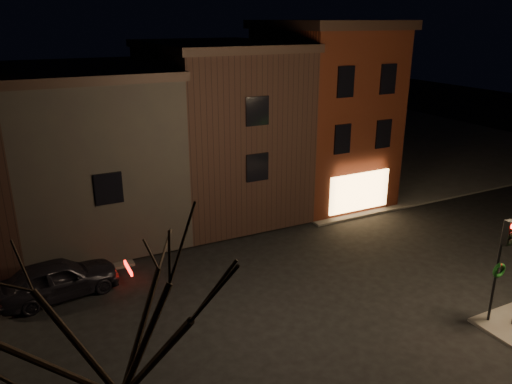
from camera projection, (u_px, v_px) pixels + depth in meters
ground at (285, 291)px, 20.71m from camera, size 120.00×120.00×0.00m
sidewalk_far_right at (364, 140)px, 46.07m from camera, size 30.00×30.00×0.12m
corner_building at (322, 111)px, 30.33m from camera, size 6.50×8.50×10.50m
row_building_a at (217, 127)px, 28.61m from camera, size 7.30×10.30×9.40m
row_building_b at (88, 149)px, 25.68m from camera, size 7.80×10.30×8.40m
traffic_signal at (502, 256)px, 17.54m from camera, size 0.58×0.38×4.05m
bare_tree_left at (112, 307)px, 9.62m from camera, size 5.60×5.60×7.50m
parked_car_a at (58, 279)px, 20.06m from camera, size 4.90×2.49×1.60m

